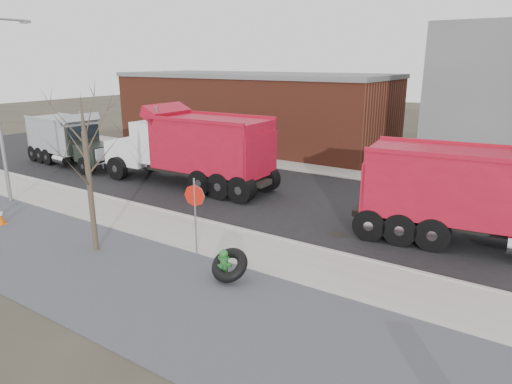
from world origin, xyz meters
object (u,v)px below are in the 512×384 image
Objects in this scene: fire_hydrant at (224,265)px; truck_tire at (230,265)px; dump_truck_grey at (69,138)px; dump_truck_red_b at (191,146)px; dump_truck_red_a at (486,194)px; stop_sign at (195,204)px.

truck_tire is (0.24, -0.03, 0.07)m from fire_hydrant.
dump_truck_grey is at bearing 155.32° from fire_hydrant.
dump_truck_red_b reaches higher than fire_hydrant.
dump_truck_red_b is at bearing 170.26° from dump_truck_red_a.
dump_truck_red_a is (5.58, 6.71, 1.39)m from truck_tire.
truck_tire is 2.45m from stop_sign.
dump_truck_grey is (-16.95, 6.84, 1.20)m from fire_hydrant.
dump_truck_red_a reaches higher than truck_tire.
stop_sign is 0.27× the size of dump_truck_red_b.
truck_tire is 0.12× the size of dump_truck_red_b.
dump_truck_red_a is at bearing 50.24° from truck_tire.
dump_truck_red_a reaches higher than dump_truck_grey.
dump_truck_red_a is 1.32× the size of dump_truck_grey.
stop_sign reaches higher than truck_tire.
dump_truck_red_b is (-7.81, 7.26, 1.54)m from truck_tire.
dump_truck_grey reaches higher than fire_hydrant.
truck_tire is at bearing 135.52° from dump_truck_red_b.
stop_sign is at bearing -16.86° from dump_truck_grey.
dump_truck_grey is at bearing 168.49° from stop_sign.
dump_truck_red_a is 13.40m from dump_truck_red_b.
dump_truck_red_b is 1.35× the size of dump_truck_grey.
truck_tire is 10.77m from dump_truck_red_b.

